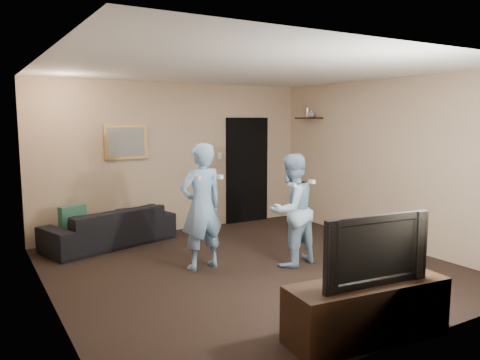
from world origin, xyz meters
TOP-DOWN VIEW (x-y plane):
  - ground at (0.00, 0.00)m, footprint 5.00×5.00m
  - ceiling at (0.00, 0.00)m, footprint 5.00×5.00m
  - wall_back at (0.00, 2.50)m, footprint 5.00×0.04m
  - wall_front at (0.00, -2.50)m, footprint 5.00×0.04m
  - wall_left at (-2.50, 0.00)m, footprint 0.04×5.00m
  - wall_right at (2.50, 0.00)m, footprint 0.04×5.00m
  - sofa at (-1.31, 2.09)m, footprint 2.17×1.34m
  - throw_pillow at (-1.87, 2.09)m, footprint 0.42×0.25m
  - painting_frame at (-0.90, 2.48)m, footprint 0.72×0.05m
  - painting_canvas at (-0.90, 2.45)m, footprint 0.62×0.01m
  - doorway at (1.45, 2.47)m, footprint 0.90×0.06m
  - light_switch at (0.85, 2.48)m, footprint 0.08×0.02m
  - wall_shelf at (2.39, 1.80)m, footprint 0.20×0.60m
  - shelf_vase at (2.39, 1.74)m, footprint 0.15×0.15m
  - shelf_figurine at (2.39, 1.84)m, footprint 0.06×0.06m
  - tv_console at (-0.17, -2.24)m, footprint 1.58×0.65m
  - television at (-0.17, -2.24)m, footprint 1.11×0.26m
  - wii_player_left at (-0.57, 0.32)m, footprint 0.63×0.51m
  - wii_player_right at (0.53, -0.17)m, footprint 0.83×0.70m

SIDE VIEW (x-z plane):
  - ground at x=0.00m, z-range 0.00..0.00m
  - tv_console at x=-0.17m, z-range -0.02..0.52m
  - sofa at x=-1.31m, z-range 0.00..0.59m
  - throw_pillow at x=-1.87m, z-range 0.28..0.68m
  - wii_player_right at x=0.53m, z-range 0.00..1.52m
  - wii_player_left at x=-0.57m, z-range 0.00..1.67m
  - television at x=-0.17m, z-range 0.52..1.16m
  - doorway at x=1.45m, z-range 0.00..2.00m
  - wall_back at x=0.00m, z-range 0.00..2.60m
  - wall_front at x=0.00m, z-range 0.00..2.60m
  - wall_left at x=-2.50m, z-range 0.00..2.60m
  - wall_right at x=2.50m, z-range 0.00..2.60m
  - light_switch at x=0.85m, z-range 1.24..1.36m
  - painting_frame at x=-0.90m, z-range 1.32..1.89m
  - painting_canvas at x=-0.90m, z-range 1.37..1.83m
  - wall_shelf at x=2.39m, z-range 1.98..2.00m
  - shelf_vase at x=2.39m, z-range 2.00..2.15m
  - shelf_figurine at x=2.39m, z-range 2.00..2.18m
  - ceiling at x=0.00m, z-range 2.58..2.62m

